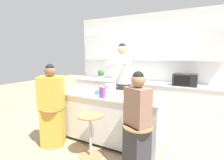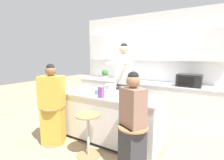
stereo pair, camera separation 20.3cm
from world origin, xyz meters
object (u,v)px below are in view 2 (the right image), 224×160
person_cooking (124,85)px  juice_carton (101,92)px  person_seated_near (132,128)px  coffee_cup_near (97,92)px  microwave (189,80)px  bar_stool_leftmost (53,123)px  banana_bunch (124,92)px  potted_plant (105,74)px  bar_stool_rightmost (133,147)px  kitchen_island (110,117)px  cooking_pot (111,88)px  person_wrapped_blanket (52,106)px  fruit_bowl (145,97)px  bar_stool_center (88,132)px

person_cooking → juice_carton: (0.13, -1.04, 0.03)m
person_seated_near → coffee_cup_near: size_ratio=11.99×
person_cooking → microwave: person_cooking is taller
bar_stool_leftmost → banana_bunch: 1.40m
microwave → bar_stool_leftmost: bearing=-130.1°
banana_bunch → potted_plant: size_ratio=0.65×
bar_stool_rightmost → kitchen_island: bearing=139.7°
person_cooking → person_seated_near: bearing=-58.0°
cooking_pot → juice_carton: (0.09, -0.45, 0.02)m
person_wrapped_blanket → cooking_pot: bearing=18.3°
kitchen_island → person_cooking: bearing=97.9°
bar_stool_rightmost → banana_bunch: (-0.58, 0.85, 0.52)m
potted_plant → bar_stool_leftmost: bearing=-79.6°
banana_bunch → microwave: (0.91, 1.43, 0.11)m
coffee_cup_near → person_wrapped_blanket: bearing=-140.5°
bar_stool_leftmost → person_seated_near: 1.58m
kitchen_island → bar_stool_rightmost: 1.04m
kitchen_island → person_seated_near: size_ratio=1.42×
person_cooking → banana_bunch: (0.31, -0.55, -0.03)m
bar_stool_rightmost → fruit_bowl: 0.83m
juice_carton → coffee_cup_near: bearing=141.2°
bar_stool_rightmost → juice_carton: bearing=154.8°
bar_stool_center → person_seated_near: person_seated_near is taller
banana_bunch → cooking_pot: bearing=-171.9°
cooking_pot → person_wrapped_blanket: bearing=-132.8°
person_wrapped_blanket → fruit_bowl: (1.49, 0.61, 0.24)m
banana_bunch → bar_stool_center: bearing=-104.3°
person_cooking → fruit_bowl: 1.11m
person_cooking → bar_stool_rightmost: bearing=-57.8°
person_cooking → fruit_bowl: size_ratio=10.74×
coffee_cup_near → potted_plant: potted_plant is taller
fruit_bowl → potted_plant: size_ratio=0.62×
bar_stool_leftmost → bar_stool_center: (0.79, 0.03, 0.00)m
bar_stool_leftmost → person_wrapped_blanket: size_ratio=0.47×
person_seated_near → coffee_cup_near: 1.11m
kitchen_island → person_wrapped_blanket: 1.06m
person_cooking → microwave: 1.50m
bar_stool_leftmost → person_cooking: 1.65m
coffee_cup_near → potted_plant: size_ratio=0.42×
bar_stool_rightmost → cooking_pot: (-0.85, 0.81, 0.57)m
bar_stool_leftmost → person_wrapped_blanket: 0.30m
juice_carton → microwave: (1.09, 1.92, 0.04)m
person_seated_near → potted_plant: person_seated_near is taller
bar_stool_rightmost → coffee_cup_near: bearing=151.6°
coffee_cup_near → potted_plant: bearing=120.0°
person_cooking → juice_carton: bearing=-83.2°
bar_stool_rightmost → person_cooking: (-0.89, 1.40, 0.56)m
bar_stool_rightmost → person_wrapped_blanket: 1.62m
person_cooking → cooking_pot: person_cooking is taller
person_wrapped_blanket → microwave: 2.98m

